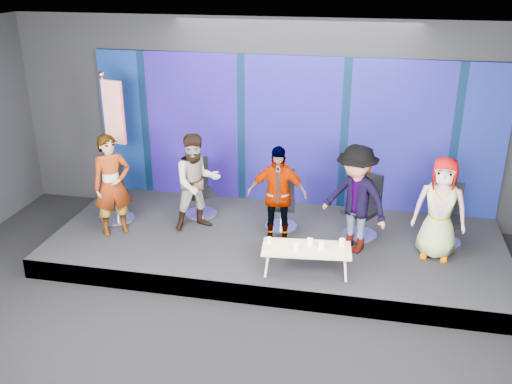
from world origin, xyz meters
TOP-DOWN VIEW (x-y plane):
  - ground at (0.00, 0.00)m, footprint 10.00×10.00m
  - room_walls at (0.00, 0.00)m, footprint 10.02×8.02m
  - riser at (0.00, 2.50)m, footprint 7.00×3.00m
  - backdrop at (0.00, 3.95)m, footprint 7.00×0.08m
  - chair_a at (-2.74, 2.59)m, footprint 0.79×0.79m
  - panelist_a at (-2.54, 2.13)m, footprint 0.71×0.67m
  - chair_b at (-1.42, 3.06)m, footprint 0.76×0.76m
  - panelist_b at (-1.31, 2.58)m, footprint 0.97×0.92m
  - chair_c at (0.01, 2.87)m, footprint 0.60×0.60m
  - panelist_c at (0.02, 2.37)m, footprint 0.94×0.48m
  - chair_d at (1.30, 2.82)m, footprint 0.78×0.78m
  - panelist_d at (1.18, 2.33)m, footprint 1.22×1.06m
  - chair_e at (2.56, 2.84)m, footprint 0.60×0.60m
  - panelist_e at (2.38, 2.37)m, footprint 0.81×0.58m
  - coffee_table at (0.58, 1.53)m, footprint 1.27×0.64m
  - mug_a at (0.05, 1.56)m, footprint 0.07×0.07m
  - mug_b at (0.45, 1.40)m, footprint 0.09×0.09m
  - mug_c at (0.62, 1.60)m, footprint 0.09×0.09m
  - mug_d at (0.79, 1.54)m, footprint 0.09×0.09m
  - mug_e at (1.06, 1.69)m, footprint 0.09×0.09m
  - flag_stand at (-2.89, 3.01)m, footprint 0.54×0.32m

SIDE VIEW (x-z plane):
  - ground at x=0.00m, z-range 0.00..0.00m
  - riser at x=0.00m, z-range 0.00..0.30m
  - chair_e at x=2.56m, z-range 0.14..1.08m
  - chair_c at x=0.01m, z-range 0.14..1.09m
  - chair_b at x=-1.42m, z-range 0.13..1.11m
  - chair_a at x=-2.74m, z-range 0.13..1.13m
  - chair_d at x=1.30m, z-range 0.13..1.14m
  - coffee_table at x=0.58m, z-range 0.46..0.83m
  - mug_a at x=0.05m, z-range 0.68..0.76m
  - mug_e at x=1.06m, z-range 0.68..0.78m
  - mug_c at x=0.62m, z-range 0.68..0.78m
  - mug_b at x=0.45m, z-range 0.68..0.78m
  - mug_d at x=0.79m, z-range 0.68..0.78m
  - panelist_e at x=2.38m, z-range 0.30..1.83m
  - panelist_c at x=0.02m, z-range 0.30..1.84m
  - panelist_b at x=-1.31m, z-range 0.30..1.88m
  - panelist_a at x=-2.54m, z-range 0.30..1.92m
  - panelist_d at x=1.18m, z-range 0.30..1.94m
  - flag_stand at x=-2.89m, z-range 0.37..2.77m
  - backdrop at x=0.00m, z-range 0.30..2.90m
  - room_walls at x=0.00m, z-range 0.67..4.18m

